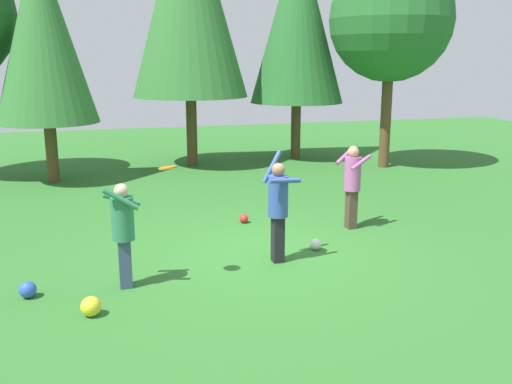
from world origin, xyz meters
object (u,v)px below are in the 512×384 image
object	(u,v)px
person_bystander	(352,180)
frisbee	(167,168)
tree_left	(42,33)
ball_yellow	(91,306)
ball_red	(244,219)
ball_white	(315,244)
person_thrower	(278,203)
person_catcher	(123,227)
ball_blue	(28,290)
tree_right	(298,18)
tree_far_right	(391,20)

from	to	relation	value
person_bystander	frisbee	world-z (taller)	frisbee
person_bystander	tree_left	xyz separation A→B (m)	(-6.18, 6.52, 3.10)
ball_yellow	tree_left	xyz separation A→B (m)	(-0.96, 9.34, 3.99)
ball_red	ball_white	xyz separation A→B (m)	(0.81, -2.07, 0.01)
person_thrower	frisbee	xyz separation A→B (m)	(-1.91, -0.48, 0.81)
person_catcher	ball_blue	size ratio (longest dim) A/B	6.48
person_thrower	tree_right	size ratio (longest dim) A/B	0.25
person_thrower	ball_yellow	size ratio (longest dim) A/B	6.88
person_thrower	person_catcher	world-z (taller)	person_thrower
person_bystander	frisbee	distance (m)	4.53
ball_yellow	ball_white	bearing A→B (deg)	23.38
person_bystander	frisbee	bearing A→B (deg)	0.00
person_thrower	ball_red	xyz separation A→B (m)	(0.05, 2.46, -0.94)
person_thrower	frisbee	bearing A→B (deg)	0.00
person_thrower	ball_yellow	distance (m)	3.52
tree_far_right	ball_blue	bearing A→B (deg)	-141.99
person_catcher	tree_right	distance (m)	12.79
ball_red	tree_right	bearing A→B (deg)	62.42
frisbee	tree_left	distance (m)	9.05
tree_right	tree_left	distance (m)	8.27
ball_white	person_thrower	bearing A→B (deg)	-155.56
tree_far_right	tree_left	size ratio (longest dim) A/B	0.99
person_catcher	frisbee	size ratio (longest dim) A/B	4.28
ball_white	ball_yellow	bearing A→B (deg)	-156.62
frisbee	tree_left	size ratio (longest dim) A/B	0.06
ball_blue	ball_red	bearing A→B (deg)	35.48
person_bystander	tree_left	world-z (taller)	tree_left
ball_red	ball_blue	xyz separation A→B (m)	(-4.07, -2.90, 0.03)
person_catcher	ball_yellow	distance (m)	1.34
tree_right	frisbee	bearing A→B (deg)	-119.40
frisbee	ball_white	xyz separation A→B (m)	(2.78, 0.87, -1.74)
tree_far_right	tree_left	xyz separation A→B (m)	(-10.19, 0.54, -0.48)
ball_blue	ball_yellow	bearing A→B (deg)	-45.12
ball_blue	tree_far_right	bearing A→B (deg)	38.01
ball_blue	tree_far_right	world-z (taller)	tree_far_right
ball_red	ball_yellow	world-z (taller)	ball_yellow
person_catcher	ball_blue	xyz separation A→B (m)	(-1.42, -0.02, -0.84)
person_bystander	person_thrower	bearing A→B (deg)	9.20
ball_white	ball_blue	distance (m)	4.95
person_catcher	tree_far_right	distance (m)	12.30
ball_white	frisbee	bearing A→B (deg)	-162.53
person_catcher	tree_far_right	bearing A→B (deg)	47.26
tree_right	tree_left	bearing A→B (deg)	-166.72
person_bystander	ball_red	bearing A→B (deg)	-51.75
person_catcher	person_bystander	size ratio (longest dim) A/B	0.95
person_thrower	tree_far_right	xyz separation A→B (m)	(6.10, 7.47, 3.56)
ball_yellow	person_bystander	bearing A→B (deg)	28.33
person_bystander	tree_far_right	xyz separation A→B (m)	(4.01, 5.99, 3.58)
person_thrower	person_catcher	xyz separation A→B (m)	(-2.60, -0.42, -0.07)
ball_red	tree_far_right	size ratio (longest dim) A/B	0.03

